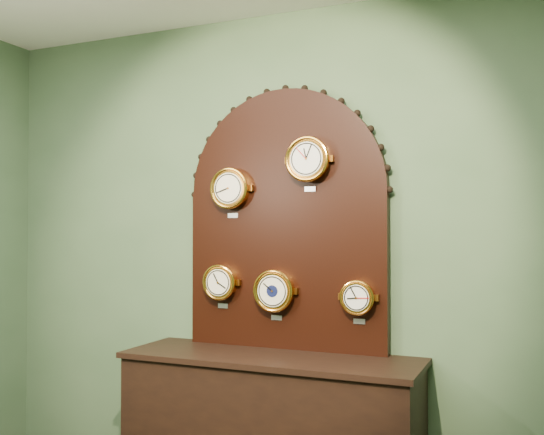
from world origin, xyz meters
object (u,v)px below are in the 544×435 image
at_px(barometer, 274,291).
at_px(shop_counter, 271,435).
at_px(hygrometer, 221,282).
at_px(tide_clock, 358,297).
at_px(display_board, 286,210).
at_px(arabic_clock, 308,159).
at_px(roman_clock, 230,189).

bearing_deg(barometer, shop_counter, -74.58).
height_order(shop_counter, barometer, barometer).
bearing_deg(hygrometer, tide_clock, 0.04).
bearing_deg(tide_clock, shop_counter, -160.92).
bearing_deg(display_board, arabic_clock, -22.44).
bearing_deg(roman_clock, tide_clock, 0.10).
relative_size(display_board, barometer, 5.20).
relative_size(shop_counter, barometer, 5.44).
relative_size(shop_counter, hygrometer, 6.06).
relative_size(roman_clock, arabic_clock, 0.96).
height_order(roman_clock, arabic_clock, arabic_clock).
relative_size(roman_clock, barometer, 1.00).
bearing_deg(tide_clock, arabic_clock, -179.66).
xyz_separation_m(roman_clock, tide_clock, (0.77, 0.00, -0.61)).
distance_m(display_board, roman_clock, 0.36).
bearing_deg(display_board, barometer, -122.13).
distance_m(arabic_clock, barometer, 0.77).
distance_m(shop_counter, roman_clock, 1.40).
relative_size(shop_counter, tide_clock, 6.58).
relative_size(hygrometer, tide_clock, 1.09).
height_order(hygrometer, barometer, hygrometer).
bearing_deg(roman_clock, hygrometer, 179.29).
height_order(shop_counter, display_board, display_board).
distance_m(barometer, tide_clock, 0.49).
distance_m(shop_counter, display_board, 1.25).
height_order(roman_clock, tide_clock, roman_clock).
height_order(barometer, tide_clock, barometer).
relative_size(hygrometer, barometer, 0.90).
height_order(shop_counter, hygrometer, hygrometer).
height_order(roman_clock, barometer, roman_clock).
relative_size(shop_counter, arabic_clock, 5.20).
bearing_deg(barometer, display_board, 57.87).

